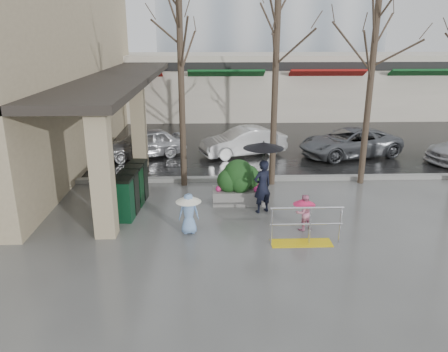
{
  "coord_description": "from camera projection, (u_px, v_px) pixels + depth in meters",
  "views": [
    {
      "loc": [
        -1.12,
        -11.46,
        5.24
      ],
      "look_at": [
        -0.66,
        0.6,
        1.3
      ],
      "focal_mm": 35.0,
      "sensor_mm": 36.0,
      "label": 1
    }
  ],
  "objects": [
    {
      "name": "woman",
      "position": [
        263.0,
        170.0,
        13.09
      ],
      "size": [
        1.22,
        1.22,
        2.25
      ],
      "rotation": [
        0.0,
        0.0,
        3.63
      ],
      "color": "black",
      "rests_on": "ground"
    },
    {
      "name": "street_asphalt",
      "position": [
        222.0,
        106.0,
        33.45
      ],
      "size": [
        120.0,
        36.0,
        0.01
      ],
      "primitive_type": "cube",
      "color": "black",
      "rests_on": "ground"
    },
    {
      "name": "pillar_front",
      "position": [
        102.0,
        174.0,
        11.4
      ],
      "size": [
        0.55,
        0.55,
        3.5
      ],
      "primitive_type": "cube",
      "color": "tan",
      "rests_on": "ground"
    },
    {
      "name": "planter",
      "position": [
        239.0,
        182.0,
        14.04
      ],
      "size": [
        1.66,
        0.98,
        1.45
      ],
      "rotation": [
        0.0,
        0.0,
        -0.0
      ],
      "color": "slate",
      "rests_on": "ground"
    },
    {
      "name": "car_c",
      "position": [
        350.0,
        142.0,
        19.45
      ],
      "size": [
        4.92,
        3.21,
        1.26
      ],
      "primitive_type": "imported",
      "rotation": [
        0.0,
        0.0,
        -1.3
      ],
      "color": "slate",
      "rests_on": "ground"
    },
    {
      "name": "handrail",
      "position": [
        304.0,
        230.0,
        11.35
      ],
      "size": [
        1.9,
        0.5,
        1.03
      ],
      "color": "yellow",
      "rests_on": "ground"
    },
    {
      "name": "near_building",
      "position": [
        22.0,
        64.0,
        18.59
      ],
      "size": [
        6.0,
        18.0,
        8.0
      ],
      "primitive_type": "cube",
      "color": "tan",
      "rests_on": "ground"
    },
    {
      "name": "tree_west",
      "position": [
        180.0,
        39.0,
        14.33
      ],
      "size": [
        3.2,
        3.2,
        6.8
      ],
      "color": "#382B21",
      "rests_on": "ground"
    },
    {
      "name": "canopy_slab",
      "position": [
        122.0,
        73.0,
        18.86
      ],
      "size": [
        2.8,
        18.0,
        0.25
      ],
      "primitive_type": "cube",
      "color": "#2D2823",
      "rests_on": "pillar_front"
    },
    {
      "name": "curb",
      "position": [
        238.0,
        179.0,
        16.33
      ],
      "size": [
        120.0,
        0.3,
        0.15
      ],
      "primitive_type": "cube",
      "color": "gray",
      "rests_on": "ground"
    },
    {
      "name": "tree_mideast",
      "position": [
        374.0,
        46.0,
        14.63
      ],
      "size": [
        3.2,
        3.2,
        6.5
      ],
      "color": "#382B21",
      "rests_on": "ground"
    },
    {
      "name": "news_boxes",
      "position": [
        132.0,
        189.0,
        13.54
      ],
      "size": [
        0.75,
        2.39,
        1.31
      ],
      "rotation": [
        0.0,
        0.0,
        -0.1
      ],
      "color": "#0E3D23",
      "rests_on": "ground"
    },
    {
      "name": "ground",
      "position": [
        248.0,
        225.0,
        12.56
      ],
      "size": [
        120.0,
        120.0,
        0.0
      ],
      "primitive_type": "plane",
      "color": "#51514F",
      "rests_on": "ground"
    },
    {
      "name": "pillar_back",
      "position": [
        139.0,
        125.0,
        17.57
      ],
      "size": [
        0.55,
        0.55,
        3.5
      ],
      "primitive_type": "cube",
      "color": "tan",
      "rests_on": "ground"
    },
    {
      "name": "storefront_row",
      "position": [
        254.0,
        85.0,
        29.07
      ],
      "size": [
        34.0,
        6.74,
        4.0
      ],
      "color": "beige",
      "rests_on": "ground"
    },
    {
      "name": "car_b",
      "position": [
        243.0,
        142.0,
        19.58
      ],
      "size": [
        4.05,
        2.49,
        1.26
      ],
      "primitive_type": "imported",
      "rotation": [
        0.0,
        0.0,
        -1.25
      ],
      "color": "silver",
      "rests_on": "ground"
    },
    {
      "name": "car_a",
      "position": [
        144.0,
        143.0,
        19.3
      ],
      "size": [
        3.99,
        2.81,
        1.26
      ],
      "primitive_type": "imported",
      "rotation": [
        0.0,
        0.0,
        -1.17
      ],
      "color": "silver",
      "rests_on": "ground"
    },
    {
      "name": "tree_midwest",
      "position": [
        277.0,
        34.0,
        14.4
      ],
      "size": [
        3.2,
        3.2,
        7.0
      ],
      "color": "#382B21",
      "rests_on": "ground"
    },
    {
      "name": "child_blue",
      "position": [
        189.0,
        209.0,
        11.86
      ],
      "size": [
        0.71,
        0.71,
        1.15
      ],
      "rotation": [
        0.0,
        0.0,
        3.22
      ],
      "color": "#79A1D8",
      "rests_on": "ground"
    },
    {
      "name": "child_pink",
      "position": [
        304.0,
        210.0,
        12.09
      ],
      "size": [
        0.62,
        0.62,
        1.04
      ],
      "rotation": [
        0.0,
        0.0,
        3.51
      ],
      "color": "pink",
      "rests_on": "ground"
    }
  ]
}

